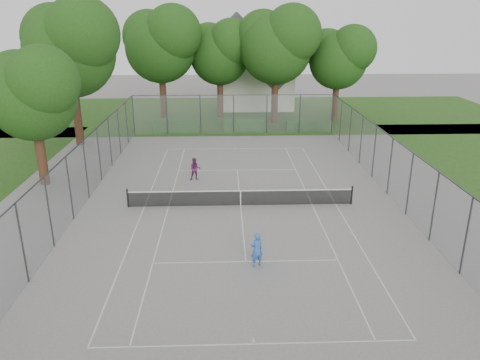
{
  "coord_description": "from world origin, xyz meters",
  "views": [
    {
      "loc": [
        -0.91,
        -24.68,
        10.43
      ],
      "look_at": [
        0.0,
        1.0,
        1.2
      ],
      "focal_mm": 35.0,
      "sensor_mm": 36.0,
      "label": 1
    }
  ],
  "objects_px": {
    "house": "(255,70)",
    "girl_player": "(257,250)",
    "woman_player": "(195,169)",
    "tennis_net": "(241,197)"
  },
  "relations": [
    {
      "from": "woman_player",
      "to": "house",
      "type": "bearing_deg",
      "value": 71.53
    },
    {
      "from": "girl_player",
      "to": "woman_player",
      "type": "bearing_deg",
      "value": -98.18
    },
    {
      "from": "woman_player",
      "to": "girl_player",
      "type": "bearing_deg",
      "value": -79.9
    },
    {
      "from": "house",
      "to": "girl_player",
      "type": "xyz_separation_m",
      "value": [
        -2.26,
        -36.44,
        -3.44
      ]
    },
    {
      "from": "tennis_net",
      "to": "house",
      "type": "height_order",
      "value": "house"
    },
    {
      "from": "house",
      "to": "girl_player",
      "type": "bearing_deg",
      "value": -93.56
    },
    {
      "from": "house",
      "to": "girl_player",
      "type": "distance_m",
      "value": 36.67
    },
    {
      "from": "house",
      "to": "woman_player",
      "type": "distance_m",
      "value": 26.0
    },
    {
      "from": "tennis_net",
      "to": "girl_player",
      "type": "distance_m",
      "value": 6.79
    },
    {
      "from": "girl_player",
      "to": "woman_player",
      "type": "distance_m",
      "value": 11.74
    }
  ]
}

